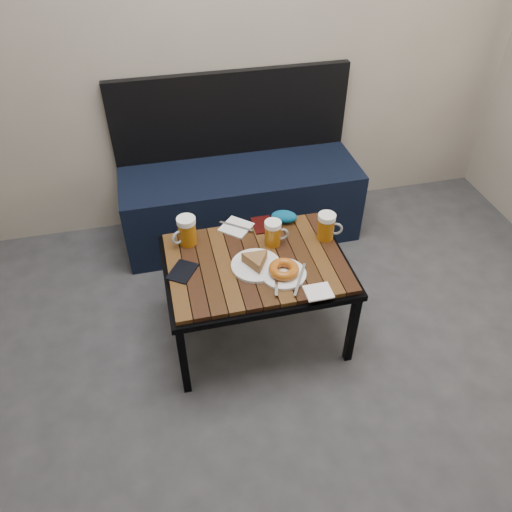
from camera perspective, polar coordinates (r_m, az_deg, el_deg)
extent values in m
cube|color=black|center=(3.07, -1.73, 6.08)|extent=(1.40, 0.50, 0.45)
cube|color=black|center=(3.03, -2.85, 15.93)|extent=(1.40, 0.05, 0.50)
cube|color=black|center=(2.24, -8.29, -11.77)|extent=(0.04, 0.03, 0.42)
cube|color=black|center=(2.37, 10.92, -8.24)|extent=(0.03, 0.03, 0.42)
cube|color=black|center=(2.62, -9.77, -2.19)|extent=(0.04, 0.04, 0.42)
cube|color=black|center=(2.73, 6.63, 0.35)|extent=(0.03, 0.04, 0.42)
cube|color=black|center=(2.29, 0.00, -1.23)|extent=(0.84, 0.62, 0.03)
cube|color=#35210C|center=(2.28, 0.00, -0.74)|extent=(0.80, 0.58, 0.02)
cylinder|color=#9C590C|center=(2.35, -7.85, 2.63)|extent=(0.11, 0.11, 0.12)
cylinder|color=white|center=(2.31, -8.01, 4.02)|extent=(0.09, 0.09, 0.03)
torus|color=#8C999E|center=(2.33, -8.85, 2.13)|extent=(0.07, 0.04, 0.07)
cylinder|color=#9C590C|center=(2.33, 1.92, 2.41)|extent=(0.08, 0.08, 0.10)
cylinder|color=white|center=(2.29, 1.95, 3.65)|extent=(0.08, 0.08, 0.02)
torus|color=#8C999E|center=(2.34, 2.98, 2.52)|extent=(0.06, 0.02, 0.06)
cylinder|color=#9C590C|center=(2.39, 7.96, 3.13)|extent=(0.10, 0.10, 0.11)
cylinder|color=white|center=(2.35, 8.11, 4.44)|extent=(0.08, 0.08, 0.03)
torus|color=#8C999E|center=(2.39, 9.09, 3.09)|extent=(0.07, 0.03, 0.07)
cylinder|color=white|center=(2.23, 0.01, -1.09)|extent=(0.22, 0.22, 0.01)
cylinder|color=white|center=(2.20, 3.16, -2.06)|extent=(0.20, 0.20, 0.01)
torus|color=#833A0B|center=(2.18, 3.18, -1.52)|extent=(0.13, 0.13, 0.04)
cube|color=#A5A8AD|center=(2.16, 5.04, -2.65)|extent=(0.11, 0.19, 0.00)
cube|color=#A5A8AD|center=(2.14, 2.35, -3.10)|extent=(0.05, 0.15, 0.00)
cube|color=white|center=(2.46, -2.27, 3.30)|extent=(0.19, 0.19, 0.01)
cube|color=#A5A8AD|center=(2.45, -2.28, 3.42)|extent=(0.15, 0.12, 0.00)
cube|color=white|center=(2.13, 7.14, -4.09)|extent=(0.11, 0.10, 0.01)
cube|color=black|center=(2.23, -8.40, -1.76)|extent=(0.16, 0.17, 0.01)
cube|color=black|center=(2.47, 0.81, 3.60)|extent=(0.10, 0.14, 0.01)
ellipsoid|color=navy|center=(2.49, 3.22, 4.51)|extent=(0.15, 0.12, 0.06)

